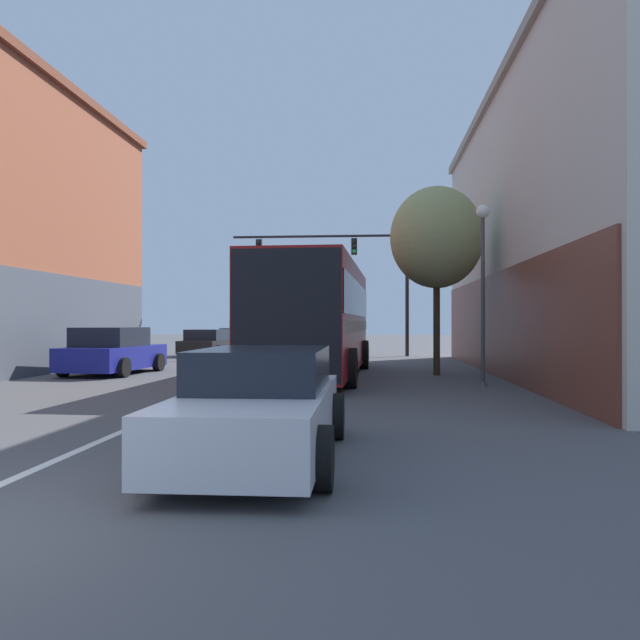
% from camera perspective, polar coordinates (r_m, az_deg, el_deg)
% --- Properties ---
extents(lane_center_line, '(0.14, 42.17, 0.01)m').
position_cam_1_polar(lane_center_line, '(19.68, -6.11, -4.95)').
color(lane_center_line, silver).
rests_on(lane_center_line, ground_plane).
extents(building_right_storefront, '(8.30, 20.42, 8.96)m').
position_cam_1_polar(building_right_storefront, '(21.43, 26.17, 7.77)').
color(building_right_storefront, beige).
rests_on(building_right_storefront, ground_plane).
extents(bus, '(3.13, 10.59, 3.30)m').
position_cam_1_polar(bus, '(18.71, -0.36, 0.49)').
color(bus, maroon).
rests_on(bus, ground_plane).
extents(hatchback_foreground, '(1.91, 4.36, 1.30)m').
position_cam_1_polar(hatchback_foreground, '(7.55, -5.44, -7.79)').
color(hatchback_foreground, silver).
rests_on(hatchback_foreground, ground_plane).
extents(parked_car_left_near, '(2.27, 4.22, 1.29)m').
position_cam_1_polar(parked_car_left_near, '(31.02, -10.19, -2.10)').
color(parked_car_left_near, black).
rests_on(parked_car_left_near, ground_plane).
extents(parked_car_left_mid, '(2.38, 4.16, 1.47)m').
position_cam_1_polar(parked_car_left_mid, '(20.77, -18.43, -2.80)').
color(parked_car_left_mid, navy).
rests_on(parked_car_left_mid, ground_plane).
extents(parked_car_left_far, '(2.55, 4.75, 1.30)m').
position_cam_1_polar(parked_car_left_far, '(36.31, -7.62, -1.80)').
color(parked_car_left_far, silver).
rests_on(parked_car_left_far, ground_plane).
extents(traffic_signal_gantry, '(8.62, 0.36, 6.15)m').
position_cam_1_polar(traffic_signal_gantry, '(30.48, 3.00, 5.18)').
color(traffic_signal_gantry, black).
rests_on(traffic_signal_gantry, ground_plane).
extents(street_lamp, '(0.34, 0.34, 4.62)m').
position_cam_1_polar(street_lamp, '(16.39, 14.67, 4.01)').
color(street_lamp, '#47474C').
rests_on(street_lamp, ground_plane).
extents(street_tree_near, '(2.87, 2.58, 5.84)m').
position_cam_1_polar(street_tree_near, '(19.77, 10.61, 7.40)').
color(street_tree_near, '#3D2D1E').
rests_on(street_tree_near, ground_plane).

